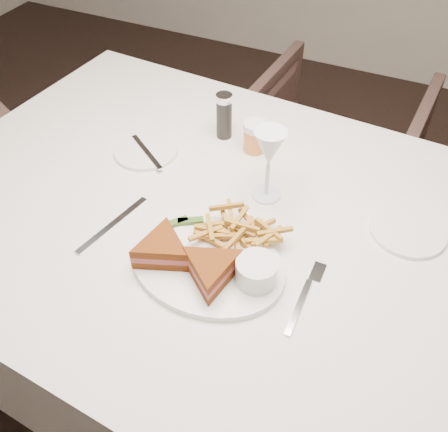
% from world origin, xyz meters
% --- Properties ---
extents(ground, '(5.00, 5.00, 0.00)m').
position_xyz_m(ground, '(0.00, 0.00, 0.00)').
color(ground, black).
rests_on(ground, ground).
extents(table, '(1.56, 1.10, 0.75)m').
position_xyz_m(table, '(0.24, 0.28, 0.38)').
color(table, silver).
rests_on(table, ground).
extents(chair_far, '(0.66, 0.62, 0.65)m').
position_xyz_m(chair_far, '(0.26, 1.23, 0.32)').
color(chair_far, '#4B342E').
rests_on(chair_far, ground).
extents(table_setting, '(0.81, 0.62, 0.18)m').
position_xyz_m(table_setting, '(0.25, 0.23, 0.79)').
color(table_setting, white).
rests_on(table_setting, table).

